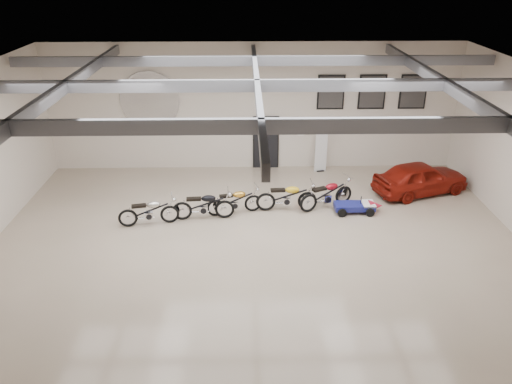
{
  "coord_description": "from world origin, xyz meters",
  "views": [
    {
      "loc": [
        -0.31,
        -13.03,
        7.77
      ],
      "look_at": [
        0.0,
        1.2,
        1.1
      ],
      "focal_mm": 35.0,
      "sensor_mm": 36.0,
      "label": 1
    }
  ],
  "objects_px": {
    "motorcycle_gold": "(234,201)",
    "motorcycle_yellow": "(287,196)",
    "motorcycle_red": "(327,194)",
    "vintage_car": "(421,178)",
    "go_kart": "(359,204)",
    "motorcycle_silver": "(149,211)",
    "motorcycle_black": "(203,205)",
    "banner_stand": "(321,150)"
  },
  "relations": [
    {
      "from": "motorcycle_silver",
      "to": "motorcycle_yellow",
      "type": "height_order",
      "value": "motorcycle_yellow"
    },
    {
      "from": "banner_stand",
      "to": "motorcycle_red",
      "type": "distance_m",
      "value": 3.3
    },
    {
      "from": "motorcycle_gold",
      "to": "motorcycle_yellow",
      "type": "bearing_deg",
      "value": -7.22
    },
    {
      "from": "go_kart",
      "to": "vintage_car",
      "type": "relative_size",
      "value": 0.47
    },
    {
      "from": "motorcycle_silver",
      "to": "motorcycle_gold",
      "type": "bearing_deg",
      "value": 4.17
    },
    {
      "from": "motorcycle_yellow",
      "to": "banner_stand",
      "type": "bearing_deg",
      "value": 62.23
    },
    {
      "from": "motorcycle_silver",
      "to": "vintage_car",
      "type": "bearing_deg",
      "value": 2.55
    },
    {
      "from": "motorcycle_silver",
      "to": "vintage_car",
      "type": "relative_size",
      "value": 0.54
    },
    {
      "from": "motorcycle_silver",
      "to": "motorcycle_gold",
      "type": "distance_m",
      "value": 2.82
    },
    {
      "from": "motorcycle_gold",
      "to": "motorcycle_silver",
      "type": "bearing_deg",
      "value": -179.48
    },
    {
      "from": "motorcycle_black",
      "to": "go_kart",
      "type": "height_order",
      "value": "motorcycle_black"
    },
    {
      "from": "banner_stand",
      "to": "vintage_car",
      "type": "relative_size",
      "value": 0.52
    },
    {
      "from": "go_kart",
      "to": "banner_stand",
      "type": "bearing_deg",
      "value": 101.61
    },
    {
      "from": "motorcycle_gold",
      "to": "go_kart",
      "type": "bearing_deg",
      "value": -14.21
    },
    {
      "from": "motorcycle_black",
      "to": "motorcycle_yellow",
      "type": "relative_size",
      "value": 0.98
    },
    {
      "from": "banner_stand",
      "to": "motorcycle_gold",
      "type": "relative_size",
      "value": 0.98
    },
    {
      "from": "go_kart",
      "to": "motorcycle_yellow",
      "type": "bearing_deg",
      "value": 174.17
    },
    {
      "from": "motorcycle_red",
      "to": "banner_stand",
      "type": "bearing_deg",
      "value": 60.33
    },
    {
      "from": "banner_stand",
      "to": "motorcycle_silver",
      "type": "xyz_separation_m",
      "value": [
        -6.1,
        -4.35,
        -0.41
      ]
    },
    {
      "from": "motorcycle_red",
      "to": "vintage_car",
      "type": "relative_size",
      "value": 0.58
    },
    {
      "from": "vintage_car",
      "to": "motorcycle_yellow",
      "type": "bearing_deg",
      "value": 85.43
    },
    {
      "from": "motorcycle_yellow",
      "to": "motorcycle_black",
      "type": "bearing_deg",
      "value": -170.63
    },
    {
      "from": "banner_stand",
      "to": "motorcycle_silver",
      "type": "distance_m",
      "value": 7.5
    },
    {
      "from": "banner_stand",
      "to": "go_kart",
      "type": "relative_size",
      "value": 1.09
    },
    {
      "from": "motorcycle_gold",
      "to": "banner_stand",
      "type": "bearing_deg",
      "value": 32.83
    },
    {
      "from": "motorcycle_yellow",
      "to": "motorcycle_red",
      "type": "distance_m",
      "value": 1.38
    },
    {
      "from": "motorcycle_red",
      "to": "motorcycle_yellow",
      "type": "bearing_deg",
      "value": 160.75
    },
    {
      "from": "motorcycle_red",
      "to": "go_kart",
      "type": "relative_size",
      "value": 1.23
    },
    {
      "from": "motorcycle_gold",
      "to": "motorcycle_yellow",
      "type": "distance_m",
      "value": 1.77
    },
    {
      "from": "banner_stand",
      "to": "go_kart",
      "type": "xyz_separation_m",
      "value": [
        0.79,
        -3.63,
        -0.6
      ]
    },
    {
      "from": "motorcycle_yellow",
      "to": "go_kart",
      "type": "xyz_separation_m",
      "value": [
        2.41,
        -0.22,
        -0.22
      ]
    },
    {
      "from": "motorcycle_black",
      "to": "go_kart",
      "type": "xyz_separation_m",
      "value": [
        5.18,
        0.36,
        -0.21
      ]
    },
    {
      "from": "motorcycle_red",
      "to": "go_kart",
      "type": "bearing_deg",
      "value": -44.39
    },
    {
      "from": "banner_stand",
      "to": "motorcycle_black",
      "type": "xyz_separation_m",
      "value": [
        -4.38,
        -3.99,
        -0.39
      ]
    },
    {
      "from": "motorcycle_yellow",
      "to": "vintage_car",
      "type": "xyz_separation_m",
      "value": [
        4.95,
        1.26,
        0.07
      ]
    },
    {
      "from": "banner_stand",
      "to": "motorcycle_black",
      "type": "relative_size",
      "value": 0.92
    },
    {
      "from": "motorcycle_silver",
      "to": "motorcycle_red",
      "type": "xyz_separation_m",
      "value": [
        5.85,
        1.08,
        0.04
      ]
    },
    {
      "from": "motorcycle_gold",
      "to": "motorcycle_yellow",
      "type": "height_order",
      "value": "motorcycle_yellow"
    },
    {
      "from": "motorcycle_gold",
      "to": "motorcycle_red",
      "type": "height_order",
      "value": "motorcycle_red"
    },
    {
      "from": "motorcycle_yellow",
      "to": "motorcycle_gold",
      "type": "bearing_deg",
      "value": -175.39
    },
    {
      "from": "motorcycle_silver",
      "to": "motorcycle_black",
      "type": "xyz_separation_m",
      "value": [
        1.72,
        0.36,
        0.02
      ]
    },
    {
      "from": "motorcycle_yellow",
      "to": "go_kart",
      "type": "relative_size",
      "value": 1.22
    }
  ]
}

